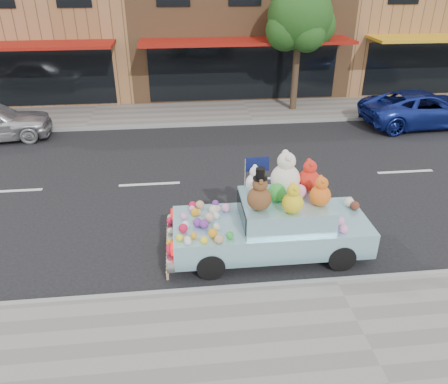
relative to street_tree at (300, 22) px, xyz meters
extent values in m
plane|color=black|center=(-2.03, -6.55, -3.69)|extent=(120.00, 120.00, 0.00)
cube|color=gray|center=(-2.03, -13.05, -3.63)|extent=(60.00, 3.00, 0.12)
cube|color=gray|center=(-2.03, -0.05, -3.63)|extent=(60.00, 3.00, 0.12)
cube|color=gray|center=(-2.03, -11.55, -3.63)|extent=(60.00, 0.12, 0.13)
cube|color=gray|center=(-2.03, -1.55, -3.63)|extent=(60.00, 0.12, 0.13)
cube|color=#A06C43|center=(-12.03, 5.45, -0.19)|extent=(10.00, 8.00, 7.00)
cube|color=black|center=(-12.03, 1.43, -2.29)|extent=(8.50, 0.06, 2.40)
cube|color=#8D603B|center=(-2.03, 5.45, -0.19)|extent=(10.00, 8.00, 7.00)
cube|color=black|center=(-2.03, 1.43, -2.29)|extent=(8.50, 0.06, 2.40)
cube|color=maroon|center=(-2.03, 0.55, -0.79)|extent=(9.00, 1.80, 0.12)
cube|color=#A06C43|center=(7.97, 5.45, -0.19)|extent=(10.00, 8.00, 7.00)
cylinder|color=#38281C|center=(-0.03, -0.05, -2.09)|extent=(0.28, 0.28, 3.20)
sphere|color=#1A4112|center=(-0.03, -0.05, 0.23)|extent=(2.60, 2.60, 2.60)
sphere|color=#1A4112|center=(0.67, 0.25, -0.17)|extent=(1.80, 1.80, 1.80)
sphere|color=#1A4112|center=(-0.63, -0.25, -0.27)|extent=(1.60, 1.60, 1.60)
sphere|color=#1A4112|center=(0.17, -0.65, -0.37)|extent=(1.40, 1.40, 1.40)
sphere|color=#1A4112|center=(-0.33, 0.55, -0.07)|extent=(1.60, 1.60, 1.60)
imported|color=#1B2D96|center=(4.66, -2.39, -3.01)|extent=(5.02, 2.54, 1.36)
cylinder|color=black|center=(-1.76, -11.07, -3.39)|extent=(0.60, 0.20, 0.60)
cylinder|color=black|center=(-1.76, -9.51, -3.39)|extent=(0.60, 0.20, 0.60)
cylinder|color=black|center=(-4.56, -11.06, -3.39)|extent=(0.60, 0.20, 0.60)
cylinder|color=black|center=(-4.56, -9.50, -3.39)|extent=(0.60, 0.20, 0.60)
cube|color=#96D0DF|center=(-3.16, -10.28, -3.14)|extent=(4.31, 1.72, 0.60)
cube|color=#96D0DF|center=(-2.86, -10.28, -2.59)|extent=(1.91, 1.51, 0.50)
cube|color=silver|center=(-5.38, -10.27, -3.29)|extent=(0.17, 1.78, 0.26)
cube|color=red|center=(-5.33, -10.95, -2.97)|extent=(0.06, 0.28, 0.16)
cube|color=red|center=(-5.33, -9.59, -2.97)|extent=(0.06, 0.28, 0.16)
cube|color=black|center=(-3.81, -10.28, -2.59)|extent=(0.04, 1.30, 0.40)
sphere|color=brown|center=(-3.51, -10.63, -2.09)|extent=(0.51, 0.51, 0.51)
sphere|color=brown|center=(-3.51, -10.63, -1.76)|extent=(0.32, 0.32, 0.32)
sphere|color=brown|center=(-3.51, -10.74, -1.66)|extent=(0.12, 0.12, 0.12)
sphere|color=brown|center=(-3.51, -10.52, -1.66)|extent=(0.12, 0.12, 0.12)
cylinder|color=black|center=(-3.51, -10.63, -1.63)|extent=(0.30, 0.30, 0.02)
cylinder|color=black|center=(-3.51, -10.63, -1.52)|extent=(0.19, 0.19, 0.22)
sphere|color=#F0E3BF|center=(-2.81, -9.93, -2.02)|extent=(0.65, 0.65, 0.65)
sphere|color=#F0E3BF|center=(-2.81, -9.93, -1.60)|extent=(0.40, 0.40, 0.40)
sphere|color=#F0E3BF|center=(-2.81, -10.08, -1.47)|extent=(0.15, 0.15, 0.15)
sphere|color=#F0E3BF|center=(-2.81, -9.79, -1.47)|extent=(0.15, 0.15, 0.15)
sphere|color=#E85B15|center=(-2.21, -10.59, -2.12)|extent=(0.44, 0.44, 0.44)
sphere|color=#E85B15|center=(-2.21, -10.59, -1.84)|extent=(0.28, 0.28, 0.28)
sphere|color=#E85B15|center=(-2.21, -10.68, -1.75)|extent=(0.10, 0.10, 0.10)
sphere|color=#E85B15|center=(-2.21, -10.49, -1.75)|extent=(0.10, 0.10, 0.10)
sphere|color=red|center=(-2.26, -9.89, -2.10)|extent=(0.49, 0.49, 0.49)
sphere|color=red|center=(-2.26, -9.89, -1.78)|extent=(0.30, 0.30, 0.30)
sphere|color=red|center=(-2.26, -9.99, -1.68)|extent=(0.12, 0.12, 0.12)
sphere|color=red|center=(-2.26, -9.78, -1.68)|extent=(0.12, 0.12, 0.12)
sphere|color=white|center=(-3.46, -9.83, -2.13)|extent=(0.42, 0.42, 0.42)
sphere|color=white|center=(-3.46, -9.83, -1.86)|extent=(0.26, 0.26, 0.26)
sphere|color=white|center=(-3.46, -9.92, -1.78)|extent=(0.10, 0.10, 0.10)
sphere|color=white|center=(-3.46, -9.74, -1.78)|extent=(0.10, 0.10, 0.10)
sphere|color=gold|center=(-2.86, -10.83, -2.12)|extent=(0.44, 0.44, 0.44)
sphere|color=gold|center=(-2.86, -10.83, -1.84)|extent=(0.27, 0.27, 0.27)
sphere|color=gold|center=(-2.86, -10.93, -1.75)|extent=(0.10, 0.10, 0.10)
sphere|color=gold|center=(-2.86, -10.74, -1.75)|extent=(0.10, 0.10, 0.10)
sphere|color=green|center=(-3.06, -10.28, -2.16)|extent=(0.40, 0.40, 0.40)
sphere|color=pink|center=(-2.56, -10.23, -2.19)|extent=(0.32, 0.32, 0.32)
sphere|color=tan|center=(-4.68, -9.62, -2.74)|extent=(0.21, 0.21, 0.21)
sphere|color=beige|center=(-4.38, -9.89, -2.73)|extent=(0.22, 0.22, 0.22)
sphere|color=yellow|center=(-4.69, -11.02, -2.77)|extent=(0.15, 0.15, 0.15)
sphere|color=#62297F|center=(-4.64, -10.44, -2.74)|extent=(0.20, 0.20, 0.20)
sphere|color=#62297F|center=(-4.78, -10.37, -2.75)|extent=(0.20, 0.20, 0.20)
sphere|color=tan|center=(-4.73, -9.89, -2.77)|extent=(0.14, 0.14, 0.14)
sphere|color=beige|center=(-4.39, -10.54, -2.77)|extent=(0.16, 0.16, 0.16)
sphere|color=beige|center=(-5.02, -10.95, -2.77)|extent=(0.15, 0.15, 0.15)
sphere|color=silver|center=(-4.35, -10.09, -2.76)|extent=(0.16, 0.16, 0.16)
sphere|color=green|center=(-4.14, -10.91, -2.76)|extent=(0.16, 0.16, 0.16)
sphere|color=pink|center=(-5.07, -10.05, -2.77)|extent=(0.15, 0.15, 0.15)
sphere|color=orange|center=(-4.88, -10.82, -2.77)|extent=(0.14, 0.14, 0.14)
sphere|color=orange|center=(-4.81, -9.92, -2.75)|extent=(0.19, 0.19, 0.19)
sphere|color=#B01233|center=(-5.09, -10.56, -2.75)|extent=(0.20, 0.20, 0.20)
sphere|color=pink|center=(-4.87, -9.72, -2.77)|extent=(0.15, 0.15, 0.15)
sphere|color=#62297F|center=(-4.32, -9.54, -2.77)|extent=(0.15, 0.15, 0.15)
sphere|color=silver|center=(-5.04, -10.39, -2.76)|extent=(0.16, 0.16, 0.16)
sphere|color=yellow|center=(-5.18, -10.86, -2.77)|extent=(0.15, 0.15, 0.15)
sphere|color=orange|center=(-4.49, -10.82, -2.74)|extent=(0.20, 0.20, 0.20)
sphere|color=silver|center=(-5.01, -11.04, -2.77)|extent=(0.15, 0.15, 0.15)
sphere|color=silver|center=(-4.30, -9.78, -2.77)|extent=(0.15, 0.15, 0.15)
sphere|color=pink|center=(-4.10, -9.81, -2.75)|extent=(0.20, 0.20, 0.20)
sphere|color=#B01233|center=(-4.85, -9.58, -2.76)|extent=(0.17, 0.17, 0.17)
sphere|color=tan|center=(-4.39, -11.05, -2.75)|extent=(0.19, 0.19, 0.19)
sphere|color=#D8A88C|center=(-4.51, -10.23, -2.72)|extent=(0.22, 0.22, 0.22)
sphere|color=beige|center=(-5.38, -10.09, -3.09)|extent=(0.14, 0.14, 0.14)
sphere|color=green|center=(-5.38, -9.68, -3.08)|extent=(0.17, 0.17, 0.17)
sphere|color=beige|center=(-5.38, -9.51, -3.09)|extent=(0.14, 0.14, 0.14)
sphere|color=beige|center=(-5.38, -10.83, -3.09)|extent=(0.15, 0.15, 0.15)
sphere|color=orange|center=(-5.38, -10.61, -3.08)|extent=(0.17, 0.17, 0.17)
sphere|color=tan|center=(-5.38, -10.49, -3.10)|extent=(0.13, 0.13, 0.13)
sphere|color=#B01233|center=(-5.38, -9.69, -3.08)|extent=(0.18, 0.18, 0.18)
sphere|color=#B01233|center=(-5.38, -10.87, -3.08)|extent=(0.16, 0.16, 0.16)
sphere|color=#B01233|center=(-5.38, -10.78, -3.07)|extent=(0.18, 0.18, 0.18)
sphere|color=#562518|center=(-1.16, -10.04, -2.74)|extent=(0.21, 0.21, 0.21)
sphere|color=pink|center=(-1.76, -10.95, -2.75)|extent=(0.19, 0.19, 0.19)
sphere|color=pink|center=(-1.75, -10.67, -2.73)|extent=(0.22, 0.22, 0.22)
sphere|color=beige|center=(-1.24, -9.88, -2.73)|extent=(0.23, 0.23, 0.23)
cylinder|color=#997A54|center=(-5.46, -11.12, -3.53)|extent=(0.06, 0.06, 0.17)
sphere|color=#997A54|center=(-5.46, -11.12, -3.43)|extent=(0.07, 0.07, 0.07)
cylinder|color=#997A54|center=(-5.46, -10.99, -3.53)|extent=(0.06, 0.06, 0.17)
sphere|color=#997A54|center=(-5.46, -10.99, -3.43)|extent=(0.07, 0.07, 0.07)
cylinder|color=#997A54|center=(-5.46, -10.86, -3.53)|extent=(0.06, 0.06, 0.17)
sphere|color=#997A54|center=(-5.46, -10.86, -3.43)|extent=(0.07, 0.07, 0.07)
cylinder|color=#997A54|center=(-5.46, -10.73, -3.53)|extent=(0.06, 0.06, 0.17)
sphere|color=#997A54|center=(-5.46, -10.73, -3.43)|extent=(0.07, 0.07, 0.07)
cylinder|color=#997A54|center=(-5.46, -10.60, -3.53)|extent=(0.06, 0.06, 0.17)
sphere|color=#997A54|center=(-5.46, -10.60, -3.43)|extent=(0.07, 0.07, 0.07)
cylinder|color=#997A54|center=(-5.46, -10.47, -3.53)|extent=(0.06, 0.06, 0.17)
sphere|color=#997A54|center=(-5.46, -10.47, -3.43)|extent=(0.07, 0.07, 0.07)
cylinder|color=#997A54|center=(-5.46, -10.34, -3.53)|extent=(0.06, 0.06, 0.17)
sphere|color=#997A54|center=(-5.46, -10.34, -3.43)|extent=(0.07, 0.07, 0.07)
cylinder|color=#997A54|center=(-5.46, -10.21, -3.53)|extent=(0.06, 0.06, 0.17)
sphere|color=#997A54|center=(-5.46, -10.21, -3.43)|extent=(0.07, 0.07, 0.07)
cylinder|color=#997A54|center=(-5.46, -10.08, -3.53)|extent=(0.06, 0.06, 0.17)
sphere|color=#997A54|center=(-5.46, -10.08, -3.43)|extent=(0.07, 0.07, 0.07)
cylinder|color=#997A54|center=(-5.46, -9.95, -3.53)|extent=(0.06, 0.06, 0.17)
sphere|color=#997A54|center=(-5.46, -9.95, -3.43)|extent=(0.07, 0.07, 0.07)
cylinder|color=#997A54|center=(-5.46, -9.82, -3.53)|extent=(0.06, 0.06, 0.17)
sphere|color=#997A54|center=(-5.46, -9.82, -3.43)|extent=(0.07, 0.07, 0.07)
cylinder|color=#997A54|center=(-5.46, -9.69, -3.53)|extent=(0.06, 0.06, 0.17)
sphere|color=#997A54|center=(-5.46, -9.69, -3.43)|extent=(0.07, 0.07, 0.07)
cylinder|color=#997A54|center=(-5.46, -9.56, -3.53)|extent=(0.06, 0.06, 0.17)
sphere|color=#997A54|center=(-5.46, -9.56, -3.43)|extent=(0.07, 0.07, 0.07)
cylinder|color=#997A54|center=(-5.46, -9.42, -3.53)|extent=(0.06, 0.06, 0.17)
sphere|color=#997A54|center=(-5.46, -9.42, -3.43)|extent=(0.07, 0.07, 0.07)
cylinder|color=silver|center=(-3.66, -9.63, -1.99)|extent=(0.02, 0.02, 0.70)
cube|color=#0C1447|center=(-3.38, -9.61, -1.78)|extent=(0.52, 0.02, 0.34)
camera|label=1|loc=(-5.08, -18.32, 2.22)|focal=35.00mm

